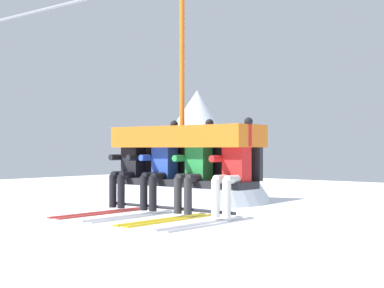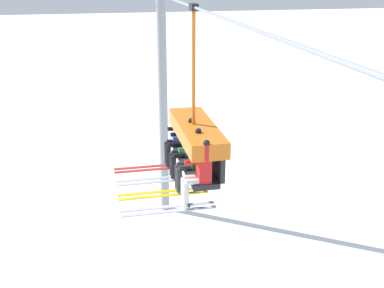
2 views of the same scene
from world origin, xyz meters
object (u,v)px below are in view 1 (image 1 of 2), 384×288
Objects in this scene: chairlift_chair at (185,146)px; skier_black at (127,166)px; skier_blue at (159,166)px; skier_red at (231,168)px; skier_green at (193,167)px.

chairlift_chair reaches higher than skier_black.
skier_black is 0.64m from skier_blue.
chairlift_chair is 1.03m from skier_red.
chairlift_chair is 0.48m from skier_blue.
skier_black is at bearing -179.80° from skier_red.
skier_red is at bearing 0.00° from skier_blue.
skier_blue is (-0.32, -0.21, -0.29)m from chairlift_chair.
chairlift_chair reaches higher than skier_green.
skier_blue is 1.28m from skier_red.
skier_black is at bearing -179.39° from skier_blue.
skier_blue is (0.64, 0.01, 0.02)m from skier_black.
skier_blue and skier_green have the same top height.
skier_green is at bearing 0.00° from skier_blue.
chairlift_chair is at bearing 34.14° from skier_blue.
skier_green is at bearing -33.58° from chairlift_chair.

